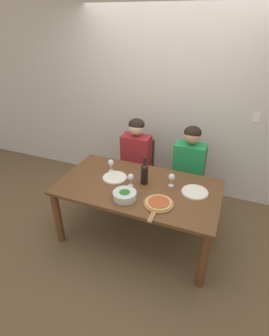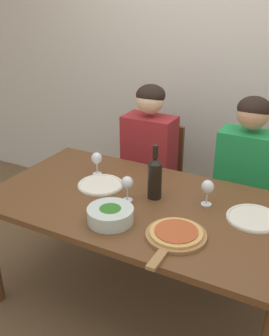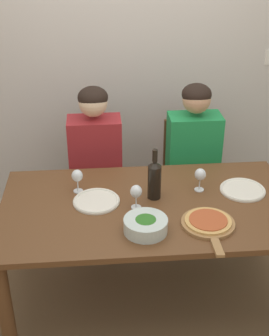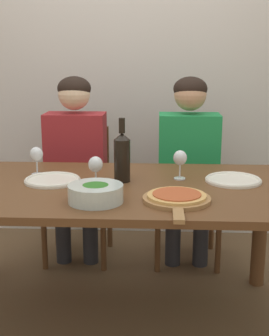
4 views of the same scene
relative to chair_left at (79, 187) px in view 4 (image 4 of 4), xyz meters
The scene contains 15 objects.
ground_plane 0.99m from the chair_left, 69.18° to the right, with size 40.00×40.00×0.00m, color brown.
back_wall 1.03m from the chair_left, 55.68° to the left, with size 10.00×0.06×2.70m.
dining_table 0.88m from the chair_left, 69.18° to the right, with size 1.77×0.96×0.73m.
chair_left is the anchor object (origin of this frame).
chair_right 0.72m from the chair_left, ahead, with size 0.42×0.42×0.87m.
person_woman 0.28m from the chair_left, 90.00° to the right, with size 0.47×0.51×1.22m.
person_man 0.77m from the chair_left, ahead, with size 0.47×0.51×1.22m.
wine_bottle 0.90m from the chair_left, 64.56° to the right, with size 0.08×0.08×0.32m.
broccoli_bowl 1.15m from the chair_left, 76.35° to the right, with size 0.24×0.24×0.09m.
dinner_plate_left 0.80m from the chair_left, 90.06° to the right, with size 0.28×0.28×0.02m.
dinner_plate_right 1.18m from the chair_left, 37.95° to the right, with size 0.28×0.28×0.02m.
pizza_on_board 1.25m from the chair_left, 59.78° to the right, with size 0.30×0.44×0.04m.
wine_glass_left 0.73m from the chair_left, 100.15° to the right, with size 0.07×0.07×0.15m.
wine_glass_right 1.00m from the chair_left, 46.50° to the right, with size 0.07×0.07×0.15m.
wine_glass_centre 0.94m from the chair_left, 74.66° to the right, with size 0.07×0.07×0.15m.
Camera 4 is at (0.22, -2.20, 1.36)m, focal length 50.00 mm.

